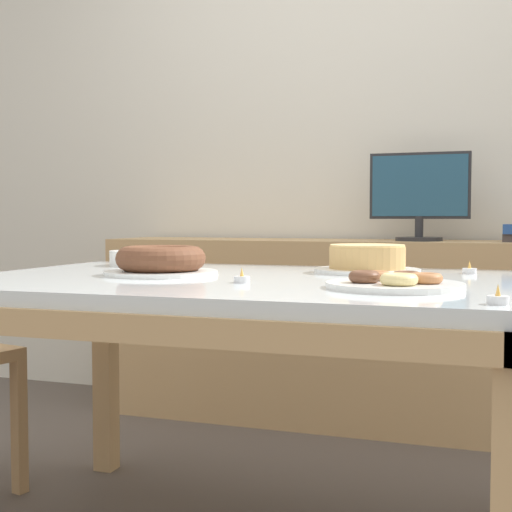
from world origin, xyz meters
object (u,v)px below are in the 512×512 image
(cake_chocolate_round, at_px, (367,260))
(tealight_near_cakes, at_px, (242,279))
(pastry_platter, at_px, (394,283))
(tealight_near_front, at_px, (469,270))
(computer_monitor, at_px, (419,197))
(plate_stack, at_px, (141,258))
(tealight_right_edge, at_px, (498,299))
(cake_golden_bundt, at_px, (161,261))

(cake_chocolate_round, relative_size, tealight_near_cakes, 7.70)
(pastry_platter, xyz_separation_m, tealight_near_cakes, (-0.37, 0.03, -0.00))
(cake_chocolate_round, xyz_separation_m, tealight_near_front, (0.28, 0.05, -0.03))
(computer_monitor, distance_m, plate_stack, 1.30)
(tealight_near_cakes, distance_m, tealight_right_edge, 0.65)
(cake_chocolate_round, bearing_deg, cake_golden_bundt, -152.91)
(cake_chocolate_round, distance_m, cake_golden_bundt, 0.59)
(plate_stack, relative_size, tealight_near_cakes, 5.25)
(cake_golden_bundt, height_order, plate_stack, cake_golden_bundt)
(cake_golden_bundt, bearing_deg, pastry_platter, -15.15)
(computer_monitor, distance_m, pastry_platter, 1.54)
(cake_chocolate_round, xyz_separation_m, cake_golden_bundt, (-0.53, -0.27, 0.00))
(computer_monitor, height_order, plate_stack, computer_monitor)
(computer_monitor, xyz_separation_m, tealight_near_front, (0.25, -1.01, -0.24))
(tealight_right_edge, bearing_deg, tealight_near_cakes, 156.16)
(plate_stack, height_order, tealight_right_edge, plate_stack)
(cake_golden_bundt, distance_m, tealight_right_edge, 0.99)
(cake_chocolate_round, height_order, plate_stack, cake_chocolate_round)
(computer_monitor, relative_size, cake_chocolate_round, 1.38)
(tealight_near_cakes, bearing_deg, pastry_platter, -3.89)
(cake_golden_bundt, height_order, pastry_platter, cake_golden_bundt)
(cake_chocolate_round, relative_size, pastry_platter, 0.99)
(cake_chocolate_round, relative_size, cake_golden_bundt, 0.97)
(tealight_right_edge, bearing_deg, pastry_platter, 132.97)
(pastry_platter, distance_m, tealight_right_edge, 0.32)
(tealight_near_cakes, height_order, tealight_right_edge, same)
(cake_chocolate_round, height_order, pastry_platter, cake_chocolate_round)
(computer_monitor, bearing_deg, tealight_right_edge, -79.27)
(computer_monitor, height_order, tealight_right_edge, computer_monitor)
(plate_stack, bearing_deg, pastry_platter, -29.62)
(plate_stack, xyz_separation_m, tealight_near_front, (1.06, -0.02, -0.01))
(cake_chocolate_round, distance_m, tealight_near_cakes, 0.49)
(pastry_platter, bearing_deg, cake_golden_bundt, 164.85)
(cake_chocolate_round, distance_m, tealight_near_front, 0.29)
(cake_chocolate_round, xyz_separation_m, plate_stack, (-0.77, 0.07, -0.01))
(tealight_near_cakes, bearing_deg, tealight_near_front, 42.70)
(cake_golden_bundt, distance_m, tealight_near_cakes, 0.34)
(pastry_platter, xyz_separation_m, tealight_right_edge, (0.22, -0.24, -0.00))
(cake_chocolate_round, height_order, cake_golden_bundt, cake_chocolate_round)
(tealight_right_edge, bearing_deg, tealight_near_front, 96.21)
(pastry_platter, xyz_separation_m, plate_stack, (-0.92, 0.52, 0.01))
(pastry_platter, bearing_deg, plate_stack, 150.38)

